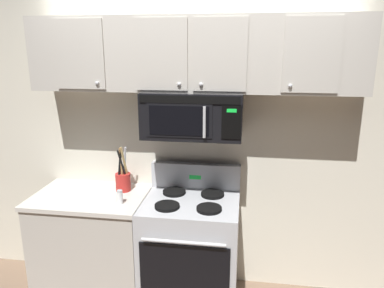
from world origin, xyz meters
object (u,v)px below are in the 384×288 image
at_px(salt_shaker, 120,197).
at_px(stove_range, 191,250).
at_px(utensil_crock_red, 123,179).
at_px(over_range_microwave, 193,114).

bearing_deg(salt_shaker, stove_range, 13.24).
distance_m(stove_range, utensil_crock_red, 0.81).
relative_size(stove_range, over_range_microwave, 1.47).
bearing_deg(stove_range, over_range_microwave, 90.14).
bearing_deg(stove_range, salt_shaker, -166.76).
distance_m(over_range_microwave, utensil_crock_red, 0.83).
bearing_deg(over_range_microwave, utensil_crock_red, 178.30).
xyz_separation_m(stove_range, salt_shaker, (-0.54, -0.13, 0.49)).
bearing_deg(salt_shaker, utensil_crock_red, 103.20).
height_order(stove_range, utensil_crock_red, utensil_crock_red).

